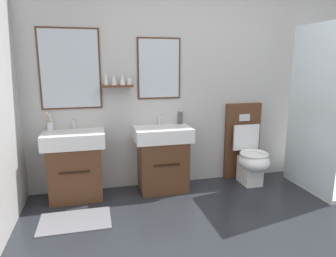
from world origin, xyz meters
TOP-DOWN VIEW (x-y plane):
  - wall_back at (-0.02, 1.80)m, footprint 4.44×0.27m
  - bath_mat at (-1.54, 0.99)m, footprint 0.68×0.44m
  - vanity_sink_left at (-1.54, 1.56)m, footprint 0.66×0.44m
  - tap_on_left_sink at (-1.54, 1.72)m, footprint 0.03×0.13m
  - vanity_sink_right at (-0.54, 1.56)m, footprint 0.66×0.44m
  - tap_on_right_sink at (-0.54, 1.72)m, footprint 0.03×0.13m
  - toilet at (0.58, 1.54)m, footprint 0.48×0.63m
  - toothbrush_cup at (-1.80, 1.70)m, footprint 0.07×0.07m
  - soap_dispenser at (-0.27, 1.71)m, footprint 0.06×0.06m
  - shower_tray at (1.41, 1.11)m, footprint 0.92×0.87m

SIDE VIEW (x-z plane):
  - bath_mat at x=-1.54m, z-range 0.00..0.01m
  - toilet at x=0.58m, z-range -0.12..0.88m
  - vanity_sink_left at x=-1.54m, z-range 0.02..0.79m
  - vanity_sink_right at x=-0.54m, z-range 0.02..0.79m
  - shower_tray at x=1.41m, z-range -0.56..1.39m
  - toothbrush_cup at x=-1.80m, z-range 0.72..0.93m
  - tap_on_left_sink at x=-1.54m, z-range 0.78..0.90m
  - tap_on_right_sink at x=-0.54m, z-range 0.78..0.90m
  - soap_dispenser at x=-0.27m, z-range 0.76..0.94m
  - wall_back at x=-0.02m, z-range 0.00..2.59m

